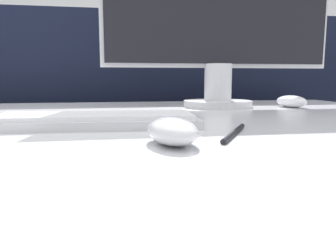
{
  "coord_description": "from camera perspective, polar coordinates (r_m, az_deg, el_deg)",
  "views": [
    {
      "loc": [
        -0.1,
        -0.63,
        0.8
      ],
      "look_at": [
        -0.02,
        -0.18,
        0.73
      ],
      "focal_mm": 35.0,
      "sensor_mm": 36.0,
      "label": 1
    }
  ],
  "objects": [
    {
      "name": "keyboard",
      "position": [
        0.59,
        -12.36,
        0.91
      ],
      "size": [
        0.37,
        0.13,
        0.02
      ],
      "rotation": [
        0.0,
        0.0,
        -0.06
      ],
      "color": "silver",
      "rests_on": "desk"
    },
    {
      "name": "monitor",
      "position": [
        1.02,
        8.9,
        17.82
      ],
      "size": [
        0.69,
        0.2,
        0.47
      ],
      "color": "silver",
      "rests_on": "desk"
    },
    {
      "name": "computer_mouse_near",
      "position": [
        0.43,
        0.72,
        -0.85
      ],
      "size": [
        0.08,
        0.12,
        0.04
      ],
      "rotation": [
        0.0,
        0.0,
        0.13
      ],
      "color": "silver",
      "rests_on": "desk"
    },
    {
      "name": "partition_panel",
      "position": [
        1.38,
        -5.36,
        -2.78
      ],
      "size": [
        5.0,
        0.03,
        1.07
      ],
      "color": "black",
      "rests_on": "ground_plane"
    },
    {
      "name": "pen",
      "position": [
        0.51,
        11.44,
        -1.15
      ],
      "size": [
        0.09,
        0.14,
        0.01
      ],
      "rotation": [
        0.0,
        0.0,
        1.03
      ],
      "color": "black",
      "rests_on": "desk"
    },
    {
      "name": "computer_mouse_far",
      "position": [
        1.05,
        20.69,
        4.04
      ],
      "size": [
        0.09,
        0.12,
        0.04
      ],
      "rotation": [
        0.0,
        0.0,
        0.28
      ],
      "color": "white",
      "rests_on": "desk"
    }
  ]
}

